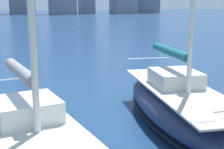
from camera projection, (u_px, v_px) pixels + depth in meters
sailboat_teal at (179, 104)px, 11.20m from camera, size 4.03×8.58×11.76m
sailboat_grey at (33, 145)px, 7.88m from camera, size 3.44×7.28×11.91m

